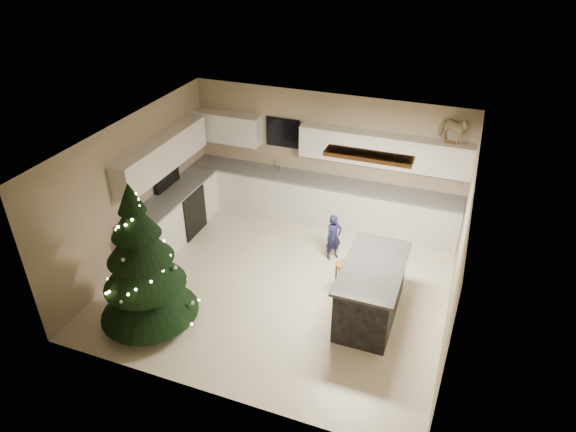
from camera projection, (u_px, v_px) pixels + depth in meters
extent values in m
plane|color=beige|center=(281.00, 283.00, 8.82)|extent=(5.50, 5.50, 0.00)
cube|color=tan|center=(326.00, 157.00, 10.15)|extent=(5.50, 0.02, 2.60)
cube|color=tan|center=(205.00, 320.00, 6.14)|extent=(5.50, 0.02, 2.60)
cube|color=tan|center=(134.00, 190.00, 8.97)|extent=(0.02, 5.00, 2.60)
cube|color=tan|center=(460.00, 254.00, 7.32)|extent=(0.02, 5.00, 2.60)
cube|color=silver|center=(280.00, 143.00, 7.47)|extent=(5.50, 5.00, 0.02)
cube|color=brown|center=(368.00, 156.00, 7.19)|extent=(1.25, 0.32, 0.06)
cube|color=white|center=(368.00, 158.00, 7.21)|extent=(1.15, 0.24, 0.02)
cube|color=silver|center=(320.00, 201.00, 10.35)|extent=(5.48, 0.60, 0.90)
cube|color=silver|center=(173.00, 218.00, 9.80)|extent=(0.60, 2.60, 0.90)
cube|color=slate|center=(321.00, 181.00, 10.10)|extent=(5.48, 0.62, 0.04)
cube|color=slate|center=(170.00, 196.00, 9.55)|extent=(0.62, 2.60, 0.04)
cube|color=silver|center=(228.00, 128.00, 10.42)|extent=(1.40, 0.35, 0.60)
cube|color=silver|center=(384.00, 150.00, 9.46)|extent=(3.20, 0.35, 0.60)
cube|color=silver|center=(162.00, 154.00, 9.29)|extent=(0.35, 2.60, 0.60)
cube|color=black|center=(283.00, 133.00, 10.19)|extent=(0.70, 0.04, 0.60)
cube|color=#99999E|center=(278.00, 174.00, 10.39)|extent=(0.55, 0.40, 0.06)
cylinder|color=#99999E|center=(280.00, 165.00, 10.38)|extent=(0.03, 0.03, 0.24)
cube|color=black|center=(182.00, 211.00, 10.03)|extent=(0.64, 0.75, 0.90)
cube|color=black|center=(167.00, 181.00, 9.80)|extent=(0.10, 0.75, 0.30)
cube|color=black|center=(371.00, 292.00, 7.91)|extent=(0.80, 1.60, 0.90)
cube|color=black|center=(373.00, 268.00, 7.66)|extent=(0.90, 1.70, 0.05)
cylinder|color=brown|center=(344.00, 264.00, 8.35)|extent=(0.30, 0.30, 0.04)
cylinder|color=brown|center=(336.00, 280.00, 8.45)|extent=(0.03, 0.03, 0.54)
cylinder|color=brown|center=(348.00, 283.00, 8.38)|extent=(0.03, 0.03, 0.54)
cylinder|color=brown|center=(339.00, 273.00, 8.62)|extent=(0.03, 0.03, 0.54)
cylinder|color=brown|center=(351.00, 276.00, 8.55)|extent=(0.03, 0.03, 0.54)
cube|color=brown|center=(343.00, 283.00, 8.55)|extent=(0.23, 0.03, 0.03)
cylinder|color=#3F2816|center=(151.00, 314.00, 7.91)|extent=(0.13, 0.13, 0.33)
cone|color=black|center=(147.00, 292.00, 7.68)|extent=(1.47, 1.47, 0.76)
cone|color=black|center=(142.00, 266.00, 7.43)|extent=(1.21, 1.21, 0.65)
cone|color=black|center=(138.00, 241.00, 7.21)|extent=(0.95, 0.95, 0.60)
cone|color=black|center=(134.00, 218.00, 7.01)|extent=(0.69, 0.69, 0.54)
cone|color=black|center=(130.00, 197.00, 6.84)|extent=(0.39, 0.39, 0.43)
sphere|color=#FFD88C|center=(194.00, 321.00, 7.62)|extent=(0.04, 0.04, 0.04)
sphere|color=#FFD88C|center=(199.00, 301.00, 7.89)|extent=(0.04, 0.04, 0.04)
sphere|color=#FFD88C|center=(192.00, 284.00, 8.13)|extent=(0.04, 0.04, 0.04)
sphere|color=#FFD88C|center=(177.00, 273.00, 8.27)|extent=(0.04, 0.04, 0.04)
sphere|color=#FFD88C|center=(157.00, 267.00, 8.28)|extent=(0.04, 0.04, 0.04)
sphere|color=#FFD88C|center=(136.00, 268.00, 8.16)|extent=(0.04, 0.04, 0.04)
sphere|color=#FFD88C|center=(119.00, 272.00, 7.93)|extent=(0.04, 0.04, 0.04)
sphere|color=#FFD88C|center=(107.00, 280.00, 7.65)|extent=(0.04, 0.04, 0.04)
sphere|color=#FFD88C|center=(104.00, 288.00, 7.38)|extent=(0.04, 0.04, 0.04)
sphere|color=#FFD88C|center=(111.00, 293.00, 7.17)|extent=(0.04, 0.04, 0.04)
sphere|color=#FFD88C|center=(125.00, 294.00, 7.05)|extent=(0.04, 0.04, 0.04)
sphere|color=#FFD88C|center=(143.00, 289.00, 7.03)|extent=(0.04, 0.04, 0.04)
sphere|color=#FFD88C|center=(158.00, 279.00, 7.11)|extent=(0.04, 0.04, 0.04)
sphere|color=#FFD88C|center=(168.00, 266.00, 7.24)|extent=(0.04, 0.04, 0.04)
sphere|color=#FFD88C|center=(171.00, 254.00, 7.38)|extent=(0.04, 0.04, 0.04)
sphere|color=#FFD88C|center=(166.00, 243.00, 7.49)|extent=(0.04, 0.04, 0.04)
sphere|color=#FFD88C|center=(157.00, 235.00, 7.55)|extent=(0.04, 0.04, 0.04)
sphere|color=#FFD88C|center=(144.00, 230.00, 7.53)|extent=(0.04, 0.04, 0.04)
sphere|color=#FFD88C|center=(132.00, 228.00, 7.44)|extent=(0.04, 0.04, 0.04)
sphere|color=#FFD88C|center=(123.00, 228.00, 7.30)|extent=(0.04, 0.04, 0.04)
sphere|color=#FFD88C|center=(117.00, 229.00, 7.15)|extent=(0.04, 0.04, 0.04)
sphere|color=#FFD88C|center=(116.00, 230.00, 7.00)|extent=(0.04, 0.04, 0.04)
sphere|color=#FFD88C|center=(120.00, 228.00, 6.90)|extent=(0.04, 0.04, 0.04)
sphere|color=#FFD88C|center=(126.00, 225.00, 6.84)|extent=(0.04, 0.04, 0.04)
sphere|color=#FFD88C|center=(133.00, 220.00, 6.82)|extent=(0.04, 0.04, 0.04)
sphere|color=#FFD88C|center=(137.00, 213.00, 6.83)|extent=(0.04, 0.04, 0.04)
sphere|color=#FFD88C|center=(139.00, 206.00, 6.86)|extent=(0.04, 0.04, 0.04)
sphere|color=#FFD88C|center=(138.00, 199.00, 6.87)|extent=(0.04, 0.04, 0.04)
sphere|color=#FFD88C|center=(135.00, 193.00, 6.86)|extent=(0.04, 0.04, 0.04)
sphere|color=silver|center=(187.00, 311.00, 7.57)|extent=(0.08, 0.08, 0.08)
sphere|color=silver|center=(145.00, 268.00, 8.16)|extent=(0.08, 0.08, 0.08)
sphere|color=silver|center=(115.00, 299.00, 7.22)|extent=(0.08, 0.08, 0.08)
sphere|color=silver|center=(174.00, 271.00, 7.45)|extent=(0.08, 0.08, 0.08)
sphere|color=silver|center=(132.00, 247.00, 7.64)|extent=(0.08, 0.08, 0.08)
sphere|color=silver|center=(126.00, 260.00, 7.02)|extent=(0.08, 0.08, 0.08)
sphere|color=silver|center=(155.00, 234.00, 7.22)|extent=(0.08, 0.08, 0.08)
sphere|color=silver|center=(127.00, 221.00, 7.16)|extent=(0.08, 0.08, 0.08)
sphere|color=silver|center=(130.00, 216.00, 6.88)|extent=(0.08, 0.08, 0.08)
sphere|color=silver|center=(133.00, 199.00, 6.88)|extent=(0.08, 0.08, 0.08)
imported|color=#191941|center=(334.00, 237.00, 9.24)|extent=(0.37, 0.38, 0.88)
cube|color=brown|center=(450.00, 144.00, 8.93)|extent=(0.23, 0.02, 0.02)
cube|color=brown|center=(451.00, 142.00, 8.98)|extent=(0.23, 0.02, 0.02)
imported|color=#CBBB83|center=(453.00, 129.00, 8.82)|extent=(0.63, 0.45, 0.49)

